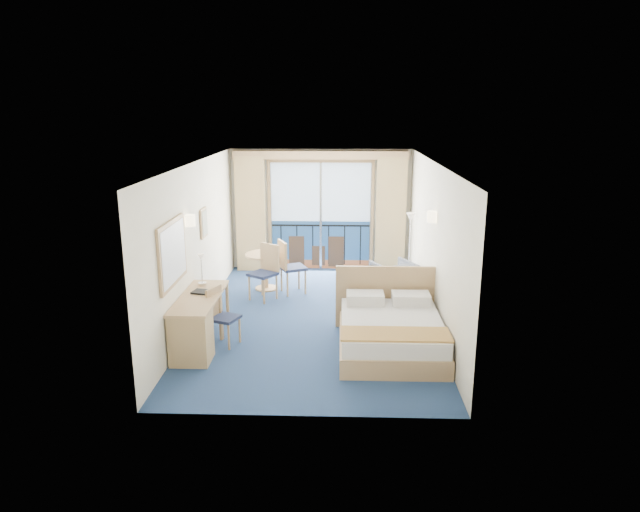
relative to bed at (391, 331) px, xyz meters
The scene contains 22 objects.
floor 1.78m from the bed, 133.60° to the left, with size 6.50×6.50×0.00m, color navy.
room_walls 2.30m from the bed, 133.60° to the left, with size 4.04×6.54×2.72m.
balcony_door 4.73m from the bed, 105.19° to the left, with size 2.36×0.03×2.52m.
curtain_left 5.24m from the bed, 122.46° to the left, with size 0.65×0.22×2.55m, color tan.
curtain_right 4.46m from the bed, 85.54° to the left, with size 0.65×0.22×2.55m, color tan.
pelmet 5.08m from the bed, 105.49° to the left, with size 3.80×0.25×0.18m, color tan.
mirror 3.43m from the bed, behind, with size 0.05×1.25×0.95m.
wall_print 3.85m from the bed, 151.58° to the left, with size 0.04×0.42×0.52m.
sconce_left 3.58m from the bed, 167.96° to the left, with size 0.18×0.18×0.18m, color beige.
sconce_right 2.05m from the bed, 57.00° to the left, with size 0.18×0.18×0.18m, color beige.
bed is the anchor object (origin of this frame).
nightstand 1.46m from the bed, 66.59° to the left, with size 0.38×0.36×0.49m, color tan.
phone 1.46m from the bed, 66.52° to the left, with size 0.17×0.13×0.08m, color white.
armchair 2.68m from the bed, 84.11° to the left, with size 0.72×0.74×0.67m, color #4E525E.
floor_lamp 3.61m from the bed, 79.03° to the left, with size 0.21×0.21×1.49m.
desk 2.94m from the bed, behind, with size 0.59×1.70×0.80m.
desk_chair 2.63m from the bed, behind, with size 0.51×0.51×0.91m.
folder 2.95m from the bed, behind, with size 0.30×0.23×0.03m, color black.
desk_lamp 3.18m from the bed, 168.23° to the left, with size 0.13×0.13×0.50m.
round_table 3.70m from the bed, 127.75° to the left, with size 0.82×0.82×0.74m.
table_chair_a 3.22m from the bed, 123.79° to the left, with size 0.62×0.61×1.07m.
table_chair_b 3.21m from the bed, 133.15° to the left, with size 0.64×0.64×1.06m.
Camera 1 is at (0.43, -9.35, 3.58)m, focal length 32.00 mm.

